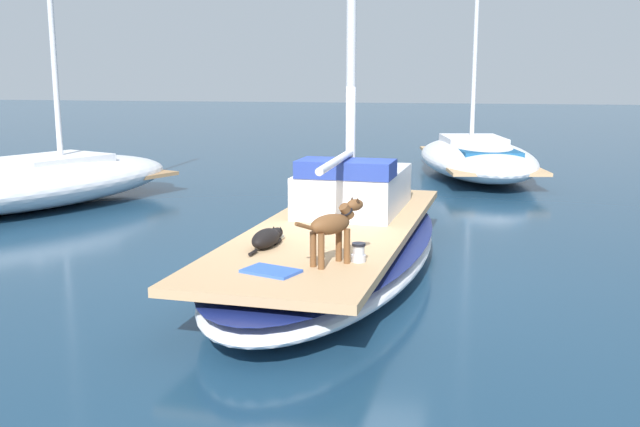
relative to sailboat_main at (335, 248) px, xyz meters
name	(u,v)px	position (x,y,z in m)	size (l,w,h in m)	color
ground_plane	(335,272)	(0.00, 0.00, -0.34)	(120.00, 120.00, 0.00)	navy
sailboat_main	(335,248)	(0.00, 0.00, 0.00)	(2.93, 7.37, 0.66)	white
cabin_house	(354,188)	(0.07, 1.11, 0.67)	(1.53, 2.30, 0.84)	silver
dog_black	(267,238)	(-0.56, -1.39, 0.43)	(0.32, 0.95, 0.22)	black
dog_brown	(333,226)	(0.36, -2.02, 0.75)	(0.65, 0.79, 0.70)	brown
deck_winch	(359,253)	(0.61, -1.86, 0.42)	(0.16, 0.16, 0.21)	#B7B7BC
coiled_rope	(272,237)	(-0.62, -0.96, 0.35)	(0.32, 0.32, 0.04)	beige
deck_towel	(271,271)	(-0.21, -2.48, 0.34)	(0.56, 0.36, 0.03)	blue
moored_boat_far_astern	(476,156)	(1.91, 10.18, 0.19)	(4.05, 7.33, 8.43)	white
moored_boat_port_side	(34,181)	(-6.92, 3.60, 0.20)	(5.06, 7.18, 6.74)	white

